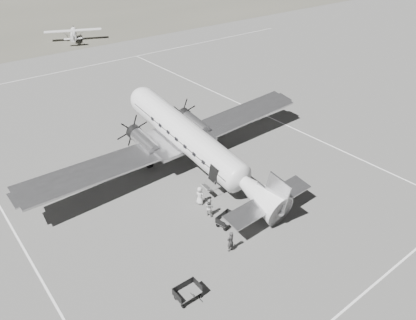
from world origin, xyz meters
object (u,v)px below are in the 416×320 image
object	(u,v)px
baggage_cart_far	(188,293)
ground_crew	(230,241)
dc3_airliner	(194,144)
passenger	(200,196)
ramp_agent	(209,207)
light_plane_right	(74,35)
baggage_cart_near	(226,220)

from	to	relation	value
baggage_cart_far	ground_crew	distance (m)	5.13
dc3_airliner	baggage_cart_far	bearing A→B (deg)	-130.82
dc3_airliner	ground_crew	bearing A→B (deg)	-115.64
dc3_airliner	passenger	distance (m)	5.43
ground_crew	ramp_agent	distance (m)	4.29
dc3_airliner	light_plane_right	distance (m)	53.04
ramp_agent	light_plane_right	bearing A→B (deg)	-22.71
baggage_cart_far	passenger	size ratio (longest dim) A/B	1.05
light_plane_right	ramp_agent	size ratio (longest dim) A/B	6.96
baggage_cart_far	ground_crew	bearing A→B (deg)	18.54
baggage_cart_near	ground_crew	bearing A→B (deg)	-136.56
passenger	baggage_cart_near	bearing A→B (deg)	156.28
ground_crew	dc3_airliner	bearing A→B (deg)	-117.49
baggage_cart_far	passenger	distance (m)	9.79
light_plane_right	passenger	xyz separation A→B (m)	(-12.42, -56.35, -0.29)
dc3_airliner	baggage_cart_near	bearing A→B (deg)	-111.72
baggage_cart_far	ground_crew	xyz separation A→B (m)	(4.87, 1.57, 0.36)
baggage_cart_far	passenger	bearing A→B (deg)	48.90
baggage_cart_near	passenger	distance (m)	3.42
dc3_airliner	baggage_cart_near	xyz separation A→B (m)	(-2.68, -7.65, -2.48)
light_plane_right	passenger	bearing A→B (deg)	-79.50
passenger	light_plane_right	bearing A→B (deg)	-35.35
baggage_cart_near	passenger	world-z (taller)	passenger
ramp_agent	passenger	size ratio (longest dim) A/B	0.94
dc3_airliner	passenger	size ratio (longest dim) A/B	18.82
ramp_agent	passenger	distance (m)	1.68
baggage_cart_near	ground_crew	xyz separation A→B (m)	(-1.60, -2.32, 0.39)
baggage_cart_near	ramp_agent	size ratio (longest dim) A/B	1.05
dc3_airliner	light_plane_right	xyz separation A→B (m)	(9.79, 52.10, -1.82)
ground_crew	passenger	xyz separation A→B (m)	(1.65, 5.73, -0.03)
ramp_agent	ground_crew	bearing A→B (deg)	151.53
dc3_airliner	ground_crew	world-z (taller)	dc3_airliner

